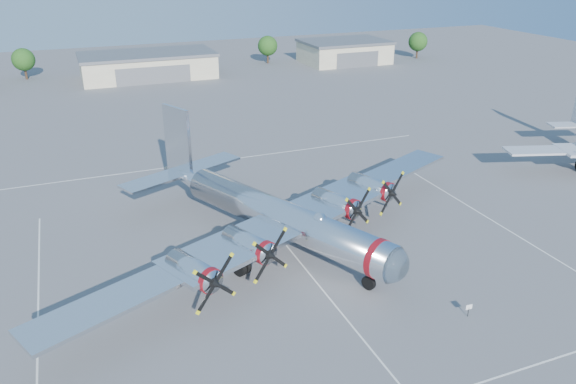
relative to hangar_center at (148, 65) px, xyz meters
name	(u,v)px	position (x,y,z in m)	size (l,w,h in m)	color
ground	(286,245)	(0.00, -81.96, -2.71)	(260.00, 260.00, 0.00)	#5F5F62
parking_lines	(293,254)	(0.00, -83.71, -2.71)	(60.00, 50.08, 0.01)	silver
hangar_center	(148,65)	(0.00, 0.00, 0.00)	(28.60, 14.60, 5.40)	#B7AF91
hangar_east	(344,51)	(48.00, 0.00, 0.00)	(20.60, 14.60, 5.40)	#B7AF91
tree_west	(23,60)	(-25.00, 8.04, 1.51)	(4.80, 4.80, 6.64)	#382619
tree_east	(268,46)	(30.00, 6.04, 1.51)	(4.80, 4.80, 6.64)	#382619
tree_far_east	(418,42)	(68.00, -1.96, 1.51)	(4.80, 4.80, 6.64)	#382619
main_bomber_b29	(272,243)	(-1.14, -81.06, -2.71)	(48.97, 33.50, 10.83)	silver
info_placard	(469,308)	(8.89, -97.72, -1.96)	(0.56, 0.07, 1.06)	black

